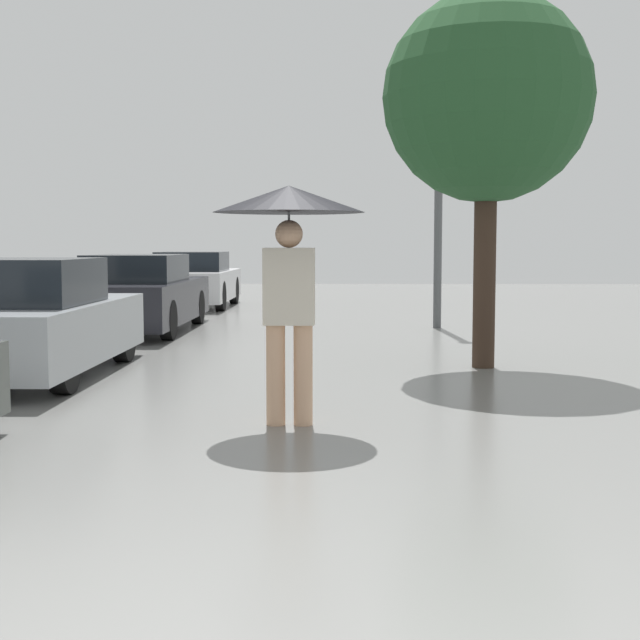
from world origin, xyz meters
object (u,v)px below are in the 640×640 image
object	(u,v)px
parked_car_third	(140,295)
tree	(487,99)
street_lamp	(439,184)
parked_car_second	(23,322)
pedestrian	(289,229)
parked_car_farthest	(194,281)

from	to	relation	value
parked_car_third	tree	world-z (taller)	tree
street_lamp	parked_car_second	bearing A→B (deg)	-131.76
pedestrian	tree	distance (m)	4.35
parked_car_third	street_lamp	distance (m)	5.49
pedestrian	street_lamp	xyz separation A→B (m)	(2.11, 8.47, 0.92)
parked_car_second	parked_car_third	world-z (taller)	parked_car_second
tree	parked_car_third	bearing A→B (deg)	140.05
parked_car_second	parked_car_farthest	xyz separation A→B (m)	(0.10, 10.89, -0.00)
pedestrian	parked_car_farthest	world-z (taller)	pedestrian
parked_car_third	tree	xyz separation A→B (m)	(5.12, -4.29, 2.56)
parked_car_second	street_lamp	xyz separation A→B (m)	(5.24, 5.87, 1.91)
street_lamp	pedestrian	bearing A→B (deg)	-103.97
pedestrian	street_lamp	size ratio (longest dim) A/B	0.42
parked_car_farthest	pedestrian	bearing A→B (deg)	-77.34
pedestrian	tree	world-z (taller)	tree
pedestrian	parked_car_third	xyz separation A→B (m)	(-2.99, 7.74, -0.99)
pedestrian	street_lamp	world-z (taller)	street_lamp
pedestrian	parked_car_second	size ratio (longest dim) A/B	0.50
parked_car_third	street_lamp	xyz separation A→B (m)	(5.10, 0.73, 1.91)
pedestrian	parked_car_third	distance (m)	8.36
parked_car_third	tree	bearing A→B (deg)	-39.95
parked_car_second	street_lamp	size ratio (longest dim) A/B	0.84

